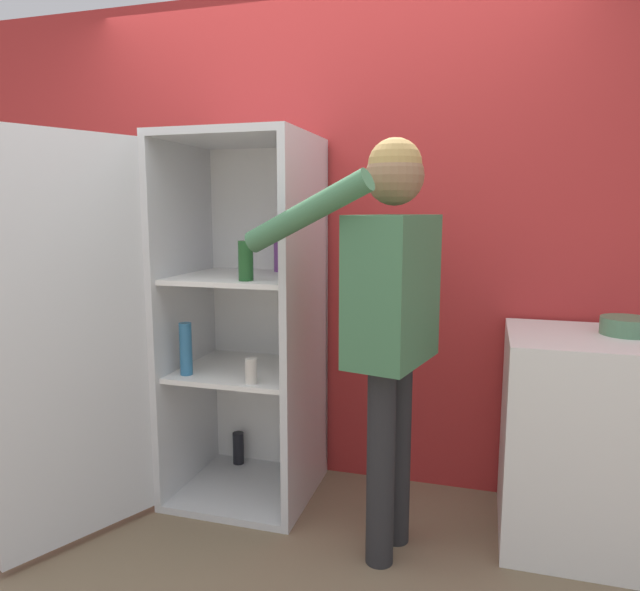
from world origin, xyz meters
TOP-DOWN VIEW (x-y plane):
  - ground_plane at (0.00, 0.00)m, footprint 12.00×12.00m
  - wall_back at (0.00, 0.98)m, footprint 7.00×0.06m
  - refrigerator at (-0.42, 0.52)m, footprint 1.01×1.27m
  - person at (0.48, 0.29)m, footprint 0.75×0.58m
  - counter at (1.30, 0.62)m, footprint 0.72×0.63m
  - bowl at (1.42, 0.68)m, footprint 0.21×0.21m

SIDE VIEW (x-z plane):
  - ground_plane at x=0.00m, z-range 0.00..0.00m
  - counter at x=1.30m, z-range 0.00..0.92m
  - refrigerator at x=-0.42m, z-range 0.00..1.80m
  - bowl at x=1.42m, z-range 0.92..0.99m
  - person at x=0.48m, z-range 0.23..1.95m
  - wall_back at x=0.00m, z-range 0.00..2.55m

